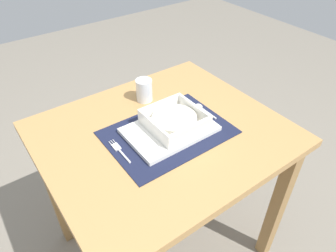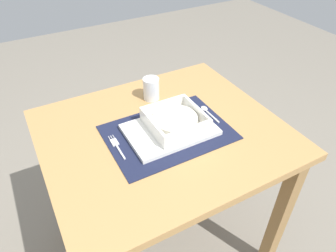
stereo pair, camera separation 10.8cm
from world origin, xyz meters
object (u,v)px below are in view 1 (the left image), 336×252
Objects in this scene: fork at (119,149)px; butter_knife at (204,117)px; porridge_bowl at (174,121)px; spoon at (201,107)px; dining_table at (163,154)px; drinking_glass at (144,91)px.

fork is 0.96× the size of butter_knife.
porridge_bowl is 1.64× the size of spoon.
butter_knife reaches higher than dining_table.
butter_knife is 0.26m from drinking_glass.
porridge_bowl is at bearing -94.49° from drinking_glass.
butter_knife is at bearing -6.25° from porridge_bowl.
dining_table is 0.16m from porridge_bowl.
spoon is (0.20, 0.02, 0.12)m from dining_table.
drinking_glass reaches higher than spoon.
fork is 0.37m from spoon.
drinking_glass is at bearing 43.83° from fork.
fork is 0.34m from butter_knife.
fork is 1.44× the size of drinking_glass.
butter_knife is (0.34, -0.03, 0.00)m from fork.
dining_table is 0.26m from drinking_glass.
spoon is at bearing 5.56° from fork.
fork is 1.15× the size of spoon.
spoon is 0.23m from drinking_glass.
porridge_bowl is 0.13m from butter_knife.
drinking_glass is at bearing 74.67° from dining_table.
butter_knife is (0.17, -0.03, 0.12)m from dining_table.
porridge_bowl is at bearing -162.22° from spoon.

